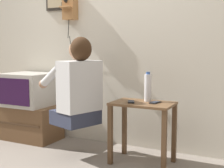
% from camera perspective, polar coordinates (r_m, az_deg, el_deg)
% --- Properties ---
extents(wall_back, '(6.80, 0.05, 2.55)m').
position_cam_1_polar(wall_back, '(3.48, 0.32, 9.86)').
color(wall_back, beige).
rests_on(wall_back, ground_plane).
extents(side_table, '(0.56, 0.37, 0.58)m').
position_cam_1_polar(side_table, '(2.92, 5.63, -6.02)').
color(side_table, brown).
rests_on(side_table, ground_plane).
extents(person, '(0.62, 0.55, 0.85)m').
position_cam_1_polar(person, '(3.02, -6.28, -0.25)').
color(person, '#2D3347').
rests_on(person, ground_plane).
extents(tv_stand, '(0.75, 0.42, 0.40)m').
position_cam_1_polar(tv_stand, '(3.87, -15.05, -6.71)').
color(tv_stand, brown).
rests_on(tv_stand, ground_plane).
extents(television, '(0.54, 0.48, 0.38)m').
position_cam_1_polar(television, '(3.80, -15.03, -0.95)').
color(television, '#ADA89E').
rests_on(television, tv_stand).
extents(wall_phone_antique, '(0.19, 0.18, 0.77)m').
position_cam_1_polar(wall_phone_antique, '(3.70, -7.74, 14.35)').
color(wall_phone_antique, '#9E6B3D').
extents(cell_phone_held, '(0.10, 0.14, 0.01)m').
position_cam_1_polar(cell_phone_held, '(2.89, 3.50, -3.25)').
color(cell_phone_held, black).
rests_on(cell_phone_held, side_table).
extents(cell_phone_spare, '(0.08, 0.13, 0.01)m').
position_cam_1_polar(cell_phone_spare, '(2.87, 7.90, -3.35)').
color(cell_phone_spare, black).
rests_on(cell_phone_spare, side_table).
extents(water_bottle, '(0.07, 0.07, 0.28)m').
position_cam_1_polar(water_bottle, '(2.94, 6.58, -0.62)').
color(water_bottle, silver).
rests_on(water_bottle, side_table).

